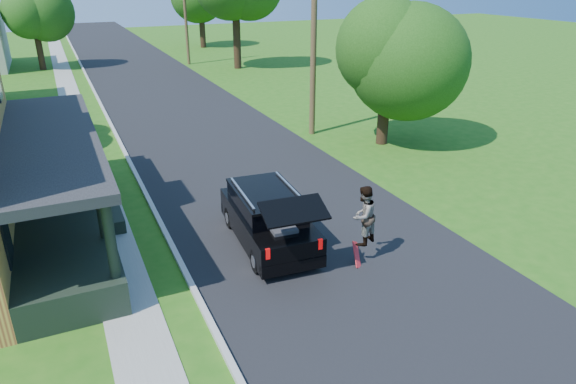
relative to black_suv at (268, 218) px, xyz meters
name	(u,v)px	position (x,y,z in m)	size (l,w,h in m)	color
ground	(362,282)	(1.40, -2.90, -0.82)	(140.00, 140.00, 0.00)	#245F13
street	(179,108)	(1.40, 17.10, -0.82)	(8.00, 120.00, 0.02)	black
curb	(106,116)	(-2.65, 17.10, -0.82)	(0.15, 120.00, 0.12)	#ACABA6
sidewalk	(76,119)	(-4.20, 17.10, -0.82)	(1.30, 120.00, 0.03)	gray
black_suv	(268,218)	(0.00, 0.00, 0.00)	(2.06, 4.71, 2.15)	black
skateboarder	(364,216)	(1.95, -1.94, 0.54)	(0.99, 0.90, 1.66)	black
skateboard	(357,255)	(1.74, -2.05, -0.58)	(0.34, 0.58, 0.63)	red
tree_left_far	(32,11)	(-5.61, 34.50, 3.72)	(5.45, 5.64, 6.93)	black
tree_right_near	(388,44)	(8.38, 6.67, 3.65)	(5.59, 5.37, 7.20)	black
utility_pole_near	(314,12)	(6.19, 9.38, 4.82)	(1.68, 0.60, 10.98)	#4D3623
utility_pole_far	(185,6)	(5.90, 32.16, 3.91)	(1.53, 0.30, 9.20)	#4D3623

